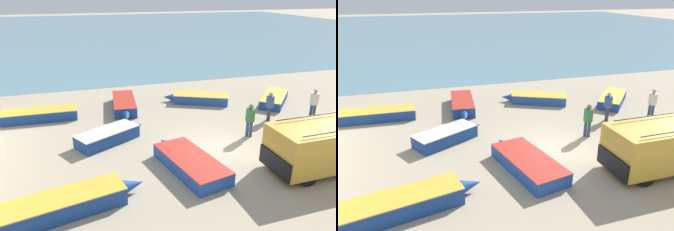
{
  "view_description": "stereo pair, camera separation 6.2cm",
  "coord_description": "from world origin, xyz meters",
  "views": [
    {
      "loc": [
        -6.2,
        -13.2,
        7.3
      ],
      "look_at": [
        -1.48,
        2.38,
        1.0
      ],
      "focal_mm": 35.0,
      "sensor_mm": 36.0,
      "label": 1
    },
    {
      "loc": [
        -6.14,
        -13.21,
        7.3
      ],
      "look_at": [
        -1.48,
        2.38,
        1.0
      ],
      "focal_mm": 35.0,
      "sensor_mm": 36.0,
      "label": 2
    }
  ],
  "objects": [
    {
      "name": "parked_van",
      "position": [
        3.73,
        -3.16,
        1.13
      ],
      "size": [
        4.83,
        2.27,
        2.17
      ],
      "rotation": [
        0.0,
        0.0,
        3.17
      ],
      "color": "gold",
      "rests_on": "ground_plane"
    },
    {
      "name": "fishing_rowboat_2",
      "position": [
        -4.62,
        2.2,
        0.33
      ],
      "size": [
        3.88,
        2.68,
        0.66
      ],
      "rotation": [
        0.0,
        0.0,
        0.5
      ],
      "color": "navy",
      "rests_on": "ground_plane"
    },
    {
      "name": "fisherman_2",
      "position": [
        2.46,
        0.68,
        1.08
      ],
      "size": [
        0.47,
        0.47,
        1.81
      ],
      "rotation": [
        0.0,
        0.0,
        4.1
      ],
      "color": "navy",
      "rests_on": "ground_plane"
    },
    {
      "name": "fishing_rowboat_5",
      "position": [
        6.99,
        5.13,
        0.29
      ],
      "size": [
        3.72,
        3.92,
        0.59
      ],
      "rotation": [
        0.0,
        0.0,
        0.83
      ],
      "color": "navy",
      "rests_on": "ground_plane"
    },
    {
      "name": "fishing_rowboat_4",
      "position": [
        -8.4,
        6.36,
        0.32
      ],
      "size": [
        5.19,
        1.45,
        0.63
      ],
      "rotation": [
        0.0,
        0.0,
        3.12
      ],
      "color": "navy",
      "rests_on": "ground_plane"
    },
    {
      "name": "fishing_rowboat_0",
      "position": [
        -1.71,
        -1.53,
        0.3
      ],
      "size": [
        2.46,
        4.85,
        0.6
      ],
      "rotation": [
        0.0,
        0.0,
        1.78
      ],
      "color": "#234CA3",
      "rests_on": "ground_plane"
    },
    {
      "name": "ground_plane",
      "position": [
        0.0,
        0.0,
        0.0
      ],
      "size": [
        200.0,
        200.0,
        0.0
      ],
      "primitive_type": "plane",
      "color": "tan"
    },
    {
      "name": "fishing_rowboat_6",
      "position": [
        -3.12,
        6.74,
        0.33
      ],
      "size": [
        1.79,
        4.81,
        0.65
      ],
      "rotation": [
        0.0,
        0.0,
        4.6
      ],
      "color": "navy",
      "rests_on": "ground_plane"
    },
    {
      "name": "sea_water",
      "position": [
        0.0,
        52.0,
        0.0
      ],
      "size": [
        120.0,
        80.0,
        0.01
      ],
      "primitive_type": "cube",
      "color": "slate",
      "rests_on": "ground_plane"
    },
    {
      "name": "fisherman_3",
      "position": [
        4.74,
        2.37,
        1.04
      ],
      "size": [
        0.45,
        0.45,
        1.73
      ],
      "rotation": [
        0.0,
        0.0,
        2.85
      ],
      "color": "#38383D",
      "rests_on": "ground_plane"
    },
    {
      "name": "fisherman_1",
      "position": [
        7.47,
        1.93,
        1.08
      ],
      "size": [
        0.48,
        0.48,
        1.81
      ],
      "rotation": [
        0.0,
        0.0,
        3.77
      ],
      "color": "navy",
      "rests_on": "ground_plane"
    },
    {
      "name": "fishing_rowboat_1",
      "position": [
        -6.67,
        -3.07,
        0.34
      ],
      "size": [
        5.16,
        2.15,
        0.69
      ],
      "rotation": [
        0.0,
        0.0,
        0.21
      ],
      "color": "navy",
      "rests_on": "ground_plane"
    },
    {
      "name": "fishing_rowboat_3",
      "position": [
        1.98,
        6.62,
        0.31
      ],
      "size": [
        4.43,
        2.8,
        0.61
      ],
      "rotation": [
        0.0,
        0.0,
        2.7
      ],
      "color": "#234CA3",
      "rests_on": "ground_plane"
    }
  ]
}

